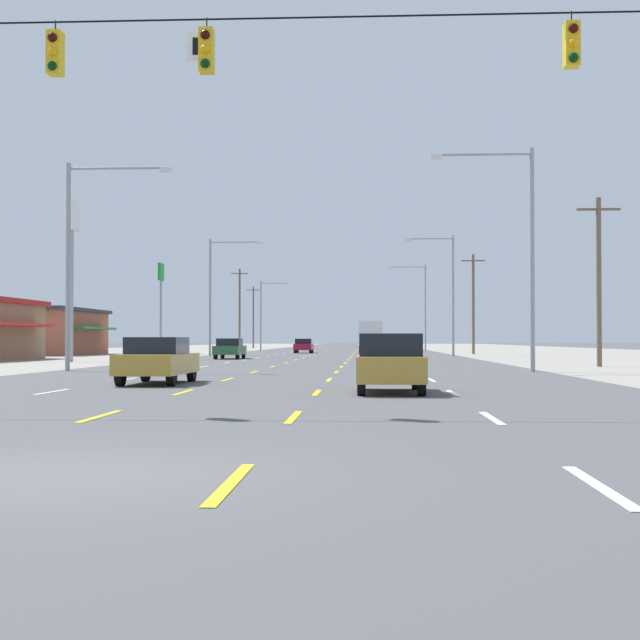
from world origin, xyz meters
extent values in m
plane|color=#4C4C4F|center=(0.00, 66.00, 0.00)|extent=(572.00, 572.00, 0.00)
cube|color=gray|center=(-24.75, 66.00, 0.00)|extent=(28.00, 440.00, 0.01)
cube|color=gray|center=(24.75, 66.00, 0.00)|extent=(28.00, 440.00, 0.01)
cube|color=white|center=(-5.25, 14.50, 0.01)|extent=(0.14, 2.60, 0.01)
cube|color=white|center=(-5.25, 22.00, 0.01)|extent=(0.14, 2.60, 0.01)
cube|color=white|center=(-5.25, 29.50, 0.01)|extent=(0.14, 2.60, 0.01)
cube|color=white|center=(-5.25, 37.00, 0.01)|extent=(0.14, 2.60, 0.01)
cube|color=white|center=(-5.25, 44.50, 0.01)|extent=(0.14, 2.60, 0.01)
cube|color=white|center=(-5.25, 52.00, 0.01)|extent=(0.14, 2.60, 0.01)
cube|color=white|center=(-5.25, 59.50, 0.01)|extent=(0.14, 2.60, 0.01)
cube|color=white|center=(-5.25, 67.00, 0.01)|extent=(0.14, 2.60, 0.01)
cube|color=white|center=(-5.25, 74.50, 0.01)|extent=(0.14, 2.60, 0.01)
cube|color=white|center=(-5.25, 82.00, 0.01)|extent=(0.14, 2.60, 0.01)
cube|color=white|center=(-5.25, 89.50, 0.01)|extent=(0.14, 2.60, 0.01)
cube|color=white|center=(-5.25, 97.00, 0.01)|extent=(0.14, 2.60, 0.01)
cube|color=white|center=(-5.25, 104.50, 0.01)|extent=(0.14, 2.60, 0.01)
cube|color=white|center=(-5.25, 112.00, 0.01)|extent=(0.14, 2.60, 0.01)
cube|color=white|center=(-5.25, 119.50, 0.01)|extent=(0.14, 2.60, 0.01)
cube|color=white|center=(-5.25, 127.00, 0.01)|extent=(0.14, 2.60, 0.01)
cube|color=white|center=(-5.25, 134.50, 0.01)|extent=(0.14, 2.60, 0.01)
cube|color=white|center=(-5.25, 142.00, 0.01)|extent=(0.14, 2.60, 0.01)
cube|color=white|center=(-5.25, 149.50, 0.01)|extent=(0.14, 2.60, 0.01)
cube|color=white|center=(-5.25, 157.00, 0.01)|extent=(0.14, 2.60, 0.01)
cube|color=white|center=(-5.25, 164.50, 0.01)|extent=(0.14, 2.60, 0.01)
cube|color=white|center=(-5.25, 172.00, 0.01)|extent=(0.14, 2.60, 0.01)
cube|color=white|center=(-5.25, 179.50, 0.01)|extent=(0.14, 2.60, 0.01)
cube|color=white|center=(-5.25, 187.00, 0.01)|extent=(0.14, 2.60, 0.01)
cube|color=white|center=(-5.25, 194.50, 0.01)|extent=(0.14, 2.60, 0.01)
cube|color=white|center=(-5.25, 202.00, 0.01)|extent=(0.14, 2.60, 0.01)
cube|color=white|center=(-5.25, 209.50, 0.01)|extent=(0.14, 2.60, 0.01)
cube|color=white|center=(-5.25, 217.00, 0.01)|extent=(0.14, 2.60, 0.01)
cube|color=yellow|center=(-1.75, 7.00, 0.01)|extent=(0.14, 2.60, 0.01)
cube|color=yellow|center=(-1.75, 14.50, 0.01)|extent=(0.14, 2.60, 0.01)
cube|color=yellow|center=(-1.75, 22.00, 0.01)|extent=(0.14, 2.60, 0.01)
cube|color=yellow|center=(-1.75, 29.50, 0.01)|extent=(0.14, 2.60, 0.01)
cube|color=yellow|center=(-1.75, 37.00, 0.01)|extent=(0.14, 2.60, 0.01)
cube|color=yellow|center=(-1.75, 44.50, 0.01)|extent=(0.14, 2.60, 0.01)
cube|color=yellow|center=(-1.75, 52.00, 0.01)|extent=(0.14, 2.60, 0.01)
cube|color=yellow|center=(-1.75, 59.50, 0.01)|extent=(0.14, 2.60, 0.01)
cube|color=yellow|center=(-1.75, 67.00, 0.01)|extent=(0.14, 2.60, 0.01)
cube|color=yellow|center=(-1.75, 74.50, 0.01)|extent=(0.14, 2.60, 0.01)
cube|color=yellow|center=(-1.75, 82.00, 0.01)|extent=(0.14, 2.60, 0.01)
cube|color=yellow|center=(-1.75, 89.50, 0.01)|extent=(0.14, 2.60, 0.01)
cube|color=yellow|center=(-1.75, 97.00, 0.01)|extent=(0.14, 2.60, 0.01)
cube|color=yellow|center=(-1.75, 104.50, 0.01)|extent=(0.14, 2.60, 0.01)
cube|color=yellow|center=(-1.75, 112.00, 0.01)|extent=(0.14, 2.60, 0.01)
cube|color=yellow|center=(-1.75, 119.50, 0.01)|extent=(0.14, 2.60, 0.01)
cube|color=yellow|center=(-1.75, 127.00, 0.01)|extent=(0.14, 2.60, 0.01)
cube|color=yellow|center=(-1.75, 134.50, 0.01)|extent=(0.14, 2.60, 0.01)
cube|color=yellow|center=(-1.75, 142.00, 0.01)|extent=(0.14, 2.60, 0.01)
cube|color=yellow|center=(-1.75, 149.50, 0.01)|extent=(0.14, 2.60, 0.01)
cube|color=yellow|center=(-1.75, 157.00, 0.01)|extent=(0.14, 2.60, 0.01)
cube|color=yellow|center=(-1.75, 164.50, 0.01)|extent=(0.14, 2.60, 0.01)
cube|color=yellow|center=(-1.75, 172.00, 0.01)|extent=(0.14, 2.60, 0.01)
cube|color=yellow|center=(-1.75, 179.50, 0.01)|extent=(0.14, 2.60, 0.01)
cube|color=yellow|center=(-1.75, 187.00, 0.01)|extent=(0.14, 2.60, 0.01)
cube|color=yellow|center=(-1.75, 194.50, 0.01)|extent=(0.14, 2.60, 0.01)
cube|color=yellow|center=(-1.75, 202.00, 0.01)|extent=(0.14, 2.60, 0.01)
cube|color=yellow|center=(-1.75, 209.50, 0.01)|extent=(0.14, 2.60, 0.01)
cube|color=yellow|center=(-1.75, 217.00, 0.01)|extent=(0.14, 2.60, 0.01)
cube|color=yellow|center=(1.75, -0.50, 0.01)|extent=(0.14, 2.60, 0.01)
cube|color=yellow|center=(1.75, 7.00, 0.01)|extent=(0.14, 2.60, 0.01)
cube|color=yellow|center=(1.75, 14.50, 0.01)|extent=(0.14, 2.60, 0.01)
cube|color=yellow|center=(1.75, 22.00, 0.01)|extent=(0.14, 2.60, 0.01)
cube|color=yellow|center=(1.75, 29.50, 0.01)|extent=(0.14, 2.60, 0.01)
cube|color=yellow|center=(1.75, 37.00, 0.01)|extent=(0.14, 2.60, 0.01)
cube|color=yellow|center=(1.75, 44.50, 0.01)|extent=(0.14, 2.60, 0.01)
cube|color=yellow|center=(1.75, 52.00, 0.01)|extent=(0.14, 2.60, 0.01)
cube|color=yellow|center=(1.75, 59.50, 0.01)|extent=(0.14, 2.60, 0.01)
cube|color=yellow|center=(1.75, 67.00, 0.01)|extent=(0.14, 2.60, 0.01)
cube|color=yellow|center=(1.75, 74.50, 0.01)|extent=(0.14, 2.60, 0.01)
cube|color=yellow|center=(1.75, 82.00, 0.01)|extent=(0.14, 2.60, 0.01)
cube|color=yellow|center=(1.75, 89.50, 0.01)|extent=(0.14, 2.60, 0.01)
cube|color=yellow|center=(1.75, 97.00, 0.01)|extent=(0.14, 2.60, 0.01)
cube|color=yellow|center=(1.75, 104.50, 0.01)|extent=(0.14, 2.60, 0.01)
cube|color=yellow|center=(1.75, 112.00, 0.01)|extent=(0.14, 2.60, 0.01)
cube|color=yellow|center=(1.75, 119.50, 0.01)|extent=(0.14, 2.60, 0.01)
cube|color=yellow|center=(1.75, 127.00, 0.01)|extent=(0.14, 2.60, 0.01)
cube|color=yellow|center=(1.75, 134.50, 0.01)|extent=(0.14, 2.60, 0.01)
cube|color=yellow|center=(1.75, 142.00, 0.01)|extent=(0.14, 2.60, 0.01)
cube|color=yellow|center=(1.75, 149.50, 0.01)|extent=(0.14, 2.60, 0.01)
cube|color=yellow|center=(1.75, 157.00, 0.01)|extent=(0.14, 2.60, 0.01)
cube|color=yellow|center=(1.75, 164.50, 0.01)|extent=(0.14, 2.60, 0.01)
cube|color=yellow|center=(1.75, 172.00, 0.01)|extent=(0.14, 2.60, 0.01)
cube|color=yellow|center=(1.75, 179.50, 0.01)|extent=(0.14, 2.60, 0.01)
cube|color=yellow|center=(1.75, 187.00, 0.01)|extent=(0.14, 2.60, 0.01)
cube|color=yellow|center=(1.75, 194.50, 0.01)|extent=(0.14, 2.60, 0.01)
cube|color=yellow|center=(1.75, 202.00, 0.01)|extent=(0.14, 2.60, 0.01)
cube|color=yellow|center=(1.75, 209.50, 0.01)|extent=(0.14, 2.60, 0.01)
cube|color=yellow|center=(1.75, 217.00, 0.01)|extent=(0.14, 2.60, 0.01)
cube|color=white|center=(5.25, -0.50, 0.01)|extent=(0.14, 2.60, 0.01)
cube|color=white|center=(5.25, 7.00, 0.01)|extent=(0.14, 2.60, 0.01)
cube|color=white|center=(5.25, 14.50, 0.01)|extent=(0.14, 2.60, 0.01)
cube|color=white|center=(5.25, 22.00, 0.01)|extent=(0.14, 2.60, 0.01)
cube|color=white|center=(5.25, 29.50, 0.01)|extent=(0.14, 2.60, 0.01)
cube|color=white|center=(5.25, 37.00, 0.01)|extent=(0.14, 2.60, 0.01)
cube|color=white|center=(5.25, 44.50, 0.01)|extent=(0.14, 2.60, 0.01)
cube|color=white|center=(5.25, 52.00, 0.01)|extent=(0.14, 2.60, 0.01)
cube|color=white|center=(5.25, 59.50, 0.01)|extent=(0.14, 2.60, 0.01)
cube|color=white|center=(5.25, 67.00, 0.01)|extent=(0.14, 2.60, 0.01)
cube|color=white|center=(5.25, 74.50, 0.01)|extent=(0.14, 2.60, 0.01)
cube|color=white|center=(5.25, 82.00, 0.01)|extent=(0.14, 2.60, 0.01)
cube|color=white|center=(5.25, 89.50, 0.01)|extent=(0.14, 2.60, 0.01)
cube|color=white|center=(5.25, 97.00, 0.01)|extent=(0.14, 2.60, 0.01)
cube|color=white|center=(5.25, 104.50, 0.01)|extent=(0.14, 2.60, 0.01)
cube|color=white|center=(5.25, 112.00, 0.01)|extent=(0.14, 2.60, 0.01)
cube|color=white|center=(5.25, 119.50, 0.01)|extent=(0.14, 2.60, 0.01)
cube|color=white|center=(5.25, 127.00, 0.01)|extent=(0.14, 2.60, 0.01)
cube|color=white|center=(5.25, 134.50, 0.01)|extent=(0.14, 2.60, 0.01)
cube|color=white|center=(5.25, 142.00, 0.01)|extent=(0.14, 2.60, 0.01)
cube|color=white|center=(5.25, 149.50, 0.01)|extent=(0.14, 2.60, 0.01)
cube|color=white|center=(5.25, 157.00, 0.01)|extent=(0.14, 2.60, 0.01)
cube|color=white|center=(5.25, 164.50, 0.01)|extent=(0.14, 2.60, 0.01)
cube|color=white|center=(5.25, 172.00, 0.01)|extent=(0.14, 2.60, 0.01)
cube|color=white|center=(5.25, 179.50, 0.01)|extent=(0.14, 2.60, 0.01)
cube|color=white|center=(5.25, 187.00, 0.01)|extent=(0.14, 2.60, 0.01)
cube|color=white|center=(5.25, 194.50, 0.01)|extent=(0.14, 2.60, 0.01)
cube|color=white|center=(5.25, 202.00, 0.01)|extent=(0.14, 2.60, 0.01)
cube|color=white|center=(5.25, 209.50, 0.01)|extent=(0.14, 2.60, 0.01)
cube|color=white|center=(5.25, 217.00, 0.01)|extent=(0.14, 2.60, 0.01)
cylinder|color=black|center=(0.00, 9.68, 8.13)|extent=(24.81, 0.04, 0.04)
cube|color=white|center=(-0.41, 9.62, 7.54)|extent=(0.60, 0.04, 0.60)
cube|color=black|center=(-0.41, 9.60, 7.54)|extent=(0.36, 0.01, 0.36)
cube|color=gold|center=(-3.51, 9.58, 7.43)|extent=(0.30, 0.34, 0.92)
cylinder|color=black|center=(-3.51, 9.58, 8.01)|extent=(0.03, 0.03, 0.24)
sphere|color=#2F0402|center=(-3.51, 9.40, 7.71)|extent=(0.20, 0.20, 0.20)
sphere|color=#F29E0C|center=(-3.51, 9.40, 7.41)|extent=(0.20, 0.20, 0.20)
sphere|color=black|center=(-3.51, 9.40, 7.11)|extent=(0.20, 0.20, 0.20)
cube|color=gold|center=(-0.29, 9.58, 7.43)|extent=(0.30, 0.34, 0.92)
cylinder|color=black|center=(-0.29, 9.58, 8.01)|extent=(0.03, 0.03, 0.24)
sphere|color=#2F0402|center=(-0.29, 9.40, 7.71)|extent=(0.20, 0.20, 0.20)
sphere|color=#F29E0C|center=(-0.29, 9.40, 7.41)|extent=(0.20, 0.20, 0.20)
sphere|color=black|center=(-0.29, 9.40, 7.11)|extent=(0.20, 0.20, 0.20)
cube|color=gold|center=(7.26, 9.58, 7.43)|extent=(0.30, 0.34, 0.92)
cylinder|color=black|center=(7.26, 9.58, 8.01)|extent=(0.03, 0.03, 0.24)
sphere|color=#2F0402|center=(7.26, 9.40, 7.71)|extent=(0.20, 0.20, 0.20)
sphere|color=#F29E0C|center=(7.26, 9.40, 7.41)|extent=(0.20, 0.20, 0.20)
sphere|color=black|center=(7.26, 9.40, 7.11)|extent=(0.20, 0.20, 0.20)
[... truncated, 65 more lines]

